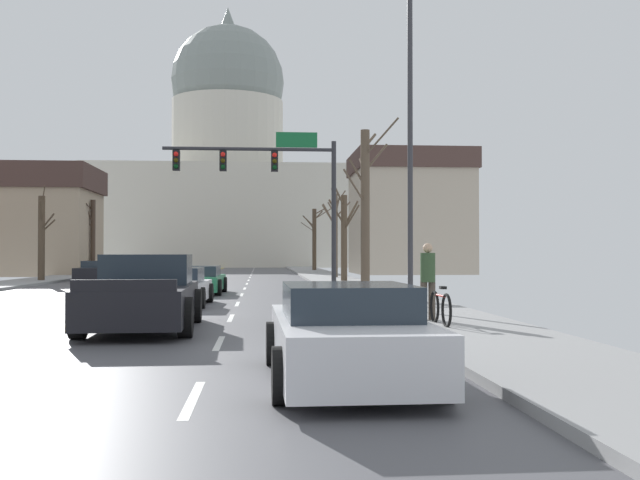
{
  "coord_description": "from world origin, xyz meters",
  "views": [
    {
      "loc": [
        4.28,
        -16.96,
        1.66
      ],
      "look_at": [
        8.41,
        34.82,
        2.58
      ],
      "focal_mm": 41.25,
      "sensor_mm": 36.0,
      "label": 1
    }
  ],
  "objects_px": {
    "sedan_near_00": "(200,280)",
    "pedestrian_00": "(428,277)",
    "sedan_oncoming_00": "(97,272)",
    "pickup_truck_near_02": "(144,296)",
    "street_lamp_right": "(399,120)",
    "bicycle_parked": "(440,308)",
    "signal_gantry": "(273,175)",
    "sedan_oncoming_02": "(154,266)",
    "sedan_near_01": "(176,288)",
    "sedan_oncoming_01": "(126,268)",
    "sedan_near_03": "(346,335)"
  },
  "relations": [
    {
      "from": "sedan_near_01",
      "to": "sedan_oncoming_02",
      "type": "height_order",
      "value": "sedan_near_01"
    },
    {
      "from": "sedan_near_03",
      "to": "pedestrian_00",
      "type": "xyz_separation_m",
      "value": [
        2.68,
        6.98,
        0.52
      ]
    },
    {
      "from": "street_lamp_right",
      "to": "pedestrian_00",
      "type": "distance_m",
      "value": 4.87
    },
    {
      "from": "pedestrian_00",
      "to": "signal_gantry",
      "type": "bearing_deg",
      "value": 100.7
    },
    {
      "from": "sedan_oncoming_02",
      "to": "sedan_near_00",
      "type": "bearing_deg",
      "value": -78.86
    },
    {
      "from": "sedan_near_03",
      "to": "bicycle_parked",
      "type": "bearing_deg",
      "value": 65.45
    },
    {
      "from": "sedan_near_01",
      "to": "sedan_oncoming_00",
      "type": "height_order",
      "value": "sedan_oncoming_00"
    },
    {
      "from": "sedan_oncoming_01",
      "to": "sedan_near_03",
      "type": "bearing_deg",
      "value": -76.25
    },
    {
      "from": "pickup_truck_near_02",
      "to": "sedan_oncoming_00",
      "type": "bearing_deg",
      "value": 104.39
    },
    {
      "from": "sedan_near_03",
      "to": "sedan_oncoming_00",
      "type": "bearing_deg",
      "value": 107.38
    },
    {
      "from": "signal_gantry",
      "to": "sedan_near_01",
      "type": "distance_m",
      "value": 11.61
    },
    {
      "from": "pickup_truck_near_02",
      "to": "pedestrian_00",
      "type": "distance_m",
      "value": 6.34
    },
    {
      "from": "sedan_near_00",
      "to": "sedan_near_01",
      "type": "distance_m",
      "value": 6.64
    },
    {
      "from": "street_lamp_right",
      "to": "pickup_truck_near_02",
      "type": "xyz_separation_m",
      "value": [
        -6.19,
        -2.86,
        -4.46
      ]
    },
    {
      "from": "street_lamp_right",
      "to": "sedan_oncoming_01",
      "type": "xyz_separation_m",
      "value": [
        -13.22,
        34.0,
        -4.59
      ]
    },
    {
      "from": "signal_gantry",
      "to": "sedan_oncoming_00",
      "type": "distance_m",
      "value": 14.69
    },
    {
      "from": "sedan_oncoming_02",
      "to": "bicycle_parked",
      "type": "relative_size",
      "value": 2.58
    },
    {
      "from": "sedan_oncoming_01",
      "to": "sedan_oncoming_02",
      "type": "xyz_separation_m",
      "value": [
        0.22,
        11.88,
        -0.04
      ]
    },
    {
      "from": "street_lamp_right",
      "to": "bicycle_parked",
      "type": "xyz_separation_m",
      "value": [
        0.18,
        -3.71,
        -4.7
      ]
    },
    {
      "from": "sedan_near_01",
      "to": "bicycle_parked",
      "type": "xyz_separation_m",
      "value": [
        6.49,
        -8.04,
        -0.08
      ]
    },
    {
      "from": "sedan_oncoming_01",
      "to": "pedestrian_00",
      "type": "height_order",
      "value": "pedestrian_00"
    },
    {
      "from": "signal_gantry",
      "to": "pickup_truck_near_02",
      "type": "height_order",
      "value": "signal_gantry"
    },
    {
      "from": "sedan_near_01",
      "to": "sedan_near_00",
      "type": "bearing_deg",
      "value": 88.45
    },
    {
      "from": "pickup_truck_near_02",
      "to": "pedestrian_00",
      "type": "xyz_separation_m",
      "value": [
        6.33,
        0.19,
        0.39
      ]
    },
    {
      "from": "sedan_oncoming_00",
      "to": "street_lamp_right",
      "type": "bearing_deg",
      "value": -61.49
    },
    {
      "from": "sedan_near_00",
      "to": "pedestrian_00",
      "type": "distance_m",
      "value": 15.02
    },
    {
      "from": "sedan_near_01",
      "to": "pedestrian_00",
      "type": "bearing_deg",
      "value": -47.31
    },
    {
      "from": "pickup_truck_near_02",
      "to": "pedestrian_00",
      "type": "relative_size",
      "value": 3.11
    },
    {
      "from": "sedan_near_01",
      "to": "sedan_oncoming_01",
      "type": "distance_m",
      "value": 30.47
    },
    {
      "from": "sedan_oncoming_01",
      "to": "pedestrian_00",
      "type": "bearing_deg",
      "value": -69.98
    },
    {
      "from": "sedan_near_01",
      "to": "street_lamp_right",
      "type": "bearing_deg",
      "value": -34.46
    },
    {
      "from": "signal_gantry",
      "to": "sedan_oncoming_02",
      "type": "xyz_separation_m",
      "value": [
        -9.91,
        31.42,
        -4.69
      ]
    },
    {
      "from": "signal_gantry",
      "to": "pickup_truck_near_02",
      "type": "bearing_deg",
      "value": -100.14
    },
    {
      "from": "pickup_truck_near_02",
      "to": "pedestrian_00",
      "type": "bearing_deg",
      "value": 1.74
    },
    {
      "from": "sedan_near_00",
      "to": "sedan_oncoming_02",
      "type": "xyz_separation_m",
      "value": [
        -6.87,
        34.91,
        0.01
      ]
    },
    {
      "from": "sedan_oncoming_02",
      "to": "bicycle_parked",
      "type": "distance_m",
      "value": 51.31
    },
    {
      "from": "sedan_near_00",
      "to": "pedestrian_00",
      "type": "height_order",
      "value": "pedestrian_00"
    },
    {
      "from": "sedan_oncoming_01",
      "to": "pickup_truck_near_02",
      "type": "bearing_deg",
      "value": -79.2
    },
    {
      "from": "street_lamp_right",
      "to": "sedan_near_00",
      "type": "bearing_deg",
      "value": 119.19
    },
    {
      "from": "sedan_near_01",
      "to": "bicycle_parked",
      "type": "relative_size",
      "value": 2.52
    },
    {
      "from": "sedan_oncoming_00",
      "to": "sedan_oncoming_01",
      "type": "xyz_separation_m",
      "value": [
        -0.11,
        9.87,
        0.02
      ]
    },
    {
      "from": "sedan_near_00",
      "to": "sedan_oncoming_00",
      "type": "xyz_separation_m",
      "value": [
        -6.98,
        13.16,
        0.02
      ]
    },
    {
      "from": "pickup_truck_near_02",
      "to": "sedan_oncoming_02",
      "type": "distance_m",
      "value": 49.21
    },
    {
      "from": "street_lamp_right",
      "to": "bicycle_parked",
      "type": "height_order",
      "value": "street_lamp_right"
    },
    {
      "from": "sedan_near_00",
      "to": "street_lamp_right",
      "type": "bearing_deg",
      "value": -60.81
    },
    {
      "from": "sedan_near_01",
      "to": "sedan_oncoming_01",
      "type": "bearing_deg",
      "value": 103.11
    },
    {
      "from": "sedan_oncoming_00",
      "to": "sedan_near_01",
      "type": "bearing_deg",
      "value": -71.05
    },
    {
      "from": "street_lamp_right",
      "to": "sedan_oncoming_00",
      "type": "bearing_deg",
      "value": 118.51
    },
    {
      "from": "sedan_oncoming_00",
      "to": "sedan_oncoming_02",
      "type": "bearing_deg",
      "value": 89.72
    },
    {
      "from": "sedan_near_01",
      "to": "bicycle_parked",
      "type": "distance_m",
      "value": 10.33
    }
  ]
}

